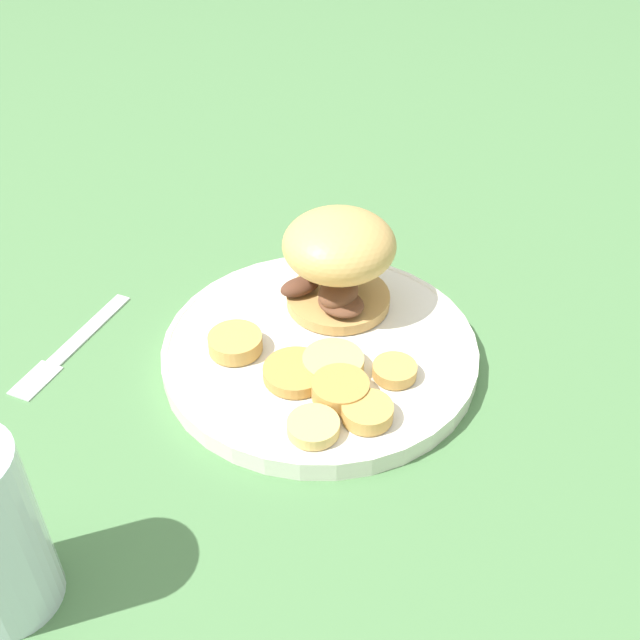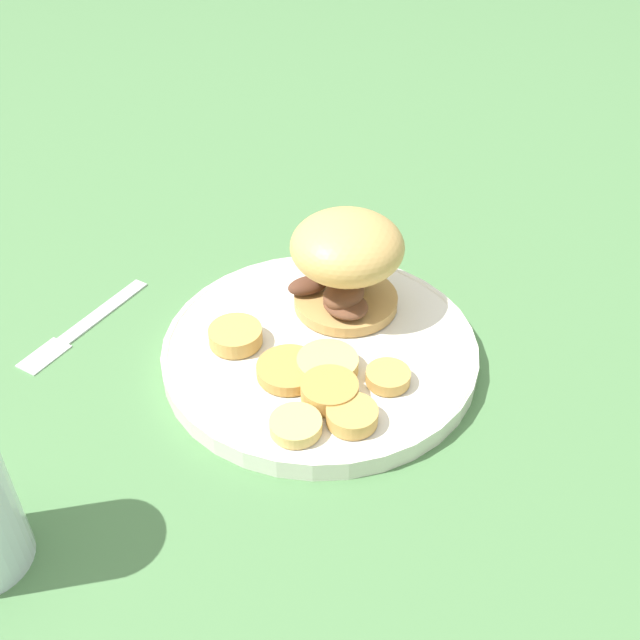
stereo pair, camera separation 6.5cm
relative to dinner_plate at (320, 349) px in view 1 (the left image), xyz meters
name	(u,v)px [view 1 (the left image)]	position (x,y,z in m)	size (l,w,h in m)	color
ground_plane	(320,358)	(0.00, 0.00, -0.01)	(4.00, 4.00, 0.00)	#4C7A47
dinner_plate	(320,349)	(0.00, 0.00, 0.00)	(0.28, 0.28, 0.02)	white
sandwich	(338,257)	(-0.01, -0.06, 0.06)	(0.11, 0.10, 0.09)	tan
potato_round_0	(235,343)	(0.07, 0.02, 0.02)	(0.05, 0.05, 0.01)	tan
potato_round_1	(313,427)	(-0.01, 0.11, 0.01)	(0.04, 0.04, 0.01)	#DBB766
potato_round_2	(395,370)	(-0.07, 0.04, 0.01)	(0.04, 0.04, 0.01)	tan
potato_round_3	(340,389)	(-0.02, 0.07, 0.02)	(0.05, 0.05, 0.01)	#BC8942
potato_round_4	(296,372)	(0.02, 0.05, 0.01)	(0.06, 0.06, 0.01)	#BC8942
potato_round_5	(367,412)	(-0.05, 0.09, 0.02)	(0.04, 0.04, 0.01)	tan
potato_round_6	(333,364)	(-0.02, 0.04, 0.02)	(0.05, 0.05, 0.01)	#DBB766
fork	(73,344)	(0.23, 0.01, -0.01)	(0.06, 0.16, 0.00)	silver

